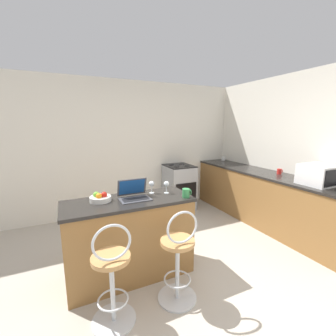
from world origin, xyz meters
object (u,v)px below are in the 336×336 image
object	(u,v)px
wine_glass_short	(152,184)
wine_glass_tall	(166,184)
microwave	(319,175)
fruit_bowl	(100,198)
stove_range	(179,187)
bar_stool_near	(112,277)
mug_white	(224,158)
mug_green	(186,193)
mug_red	(279,171)
laptop	(134,194)
bar_stool_far	(178,259)

from	to	relation	value
wine_glass_short	wine_glass_tall	bearing A→B (deg)	-24.88
microwave	fruit_bowl	bearing A→B (deg)	168.92
fruit_bowl	stove_range	bearing A→B (deg)	41.14
wine_glass_tall	fruit_bowl	bearing A→B (deg)	177.63
bar_stool_near	mug_white	distance (m)	3.95
fruit_bowl	mug_green	distance (m)	0.96
mug_red	mug_green	distance (m)	2.10
laptop	mug_white	world-z (taller)	laptop
bar_stool_near	laptop	xyz separation A→B (m)	(0.39, 0.61, 0.53)
microwave	mug_red	bearing A→B (deg)	83.05
microwave	mug_white	world-z (taller)	microwave
bar_stool_near	laptop	size ratio (longest dim) A/B	2.90
fruit_bowl	wine_glass_short	xyz separation A→B (m)	(0.62, 0.04, 0.07)
fruit_bowl	microwave	bearing A→B (deg)	-11.08
laptop	mug_red	size ratio (longest dim) A/B	3.72
mug_white	wine_glass_short	distance (m)	2.97
wine_glass_short	microwave	bearing A→B (deg)	-15.03
wine_glass_tall	mug_white	bearing A→B (deg)	37.64
mug_green	mug_white	distance (m)	2.93
bar_stool_far	mug_white	bearing A→B (deg)	44.45
laptop	mug_white	distance (m)	3.24
microwave	bar_stool_near	bearing A→B (deg)	-177.96
stove_range	wine_glass_short	bearing A→B (deg)	-127.82
stove_range	fruit_bowl	size ratio (longest dim) A/B	4.07
mug_green	wine_glass_tall	size ratio (longest dim) A/B	0.69
microwave	wine_glass_tall	bearing A→B (deg)	165.79
stove_range	mug_white	bearing A→B (deg)	6.24
bar_stool_near	mug_white	xyz separation A→B (m)	(3.09, 2.40, 0.53)
bar_stool_near	microwave	size ratio (longest dim) A/B	2.06
laptop	fruit_bowl	bearing A→B (deg)	170.94
microwave	mug_white	distance (m)	2.30
bar_stool_near	mug_green	size ratio (longest dim) A/B	9.49
fruit_bowl	mug_white	xyz separation A→B (m)	(3.06, 1.72, 0.01)
mug_green	wine_glass_short	bearing A→B (deg)	133.24
microwave	stove_range	distance (m)	2.49
bar_stool_far	mug_green	xyz separation A→B (m)	(0.30, 0.39, 0.53)
bar_stool_far	mug_green	bearing A→B (deg)	52.34
bar_stool_near	fruit_bowl	world-z (taller)	fruit_bowl
fruit_bowl	mug_green	world-z (taller)	fruit_bowl
bar_stool_near	bar_stool_far	size ratio (longest dim) A/B	1.00
stove_range	fruit_bowl	world-z (taller)	fruit_bowl
bar_stool_far	wine_glass_short	distance (m)	0.93
laptop	bar_stool_far	bearing A→B (deg)	-67.29
stove_range	bar_stool_far	bearing A→B (deg)	-117.93
wine_glass_tall	microwave	bearing A→B (deg)	-14.21
mug_white	mug_green	bearing A→B (deg)	-136.88
bar_stool_near	mug_white	world-z (taller)	mug_white
mug_white	wine_glass_tall	size ratio (longest dim) A/B	0.67
stove_range	mug_white	size ratio (longest dim) A/B	9.27
microwave	wine_glass_tall	distance (m)	2.18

